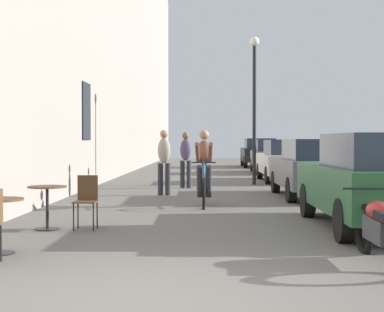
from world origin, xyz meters
TOP-DOWN VIEW (x-y plane):
  - ground_plane at (0.00, 0.00)m, footprint 88.00×88.00m
  - cafe_table_mid at (-2.18, 4.46)m, footprint 0.64×0.64m
  - cafe_chair_mid_toward_street at (-1.54, 4.54)m, footprint 0.38×0.38m
  - cyclist_on_bicycle at (0.37, 8.13)m, footprint 0.52×1.76m
  - pedestrian_near at (-0.73, 10.75)m, footprint 0.36×0.27m
  - pedestrian_mid at (-0.25, 13.31)m, footprint 0.35×0.25m
  - street_lamp at (1.97, 14.77)m, footprint 0.32×0.32m
  - parked_car_nearest at (3.25, 4.66)m, footprint 1.95×4.49m
  - parked_car_second at (3.18, 10.21)m, footprint 1.88×4.27m
  - parked_car_third at (3.21, 16.26)m, footprint 1.85×4.22m
  - parked_car_fourth at (3.30, 22.06)m, footprint 1.85×4.27m
  - parked_car_fifth at (3.19, 28.14)m, footprint 1.89×4.44m
  - parked_motorcycle at (2.56, 1.81)m, footprint 0.62×2.15m

SIDE VIEW (x-z plane):
  - ground_plane at x=0.00m, z-range 0.00..0.00m
  - parked_motorcycle at x=2.56m, z-range -0.05..0.86m
  - cafe_chair_mid_toward_street at x=-1.54m, z-range 0.07..0.96m
  - cafe_table_mid at x=-2.18m, z-range 0.16..0.88m
  - parked_car_third at x=3.21m, z-range 0.03..1.52m
  - parked_car_second at x=3.18m, z-range 0.03..1.53m
  - parked_car_fourth at x=3.30m, z-range 0.03..1.54m
  - cyclist_on_bicycle at x=0.37m, z-range -0.06..1.68m
  - parked_car_fifth at x=3.19m, z-range 0.03..1.60m
  - parked_car_nearest at x=3.25m, z-range 0.03..1.61m
  - pedestrian_mid at x=-0.25m, z-range 0.11..1.84m
  - pedestrian_near at x=-0.73m, z-range 0.11..1.87m
  - street_lamp at x=1.97m, z-range 0.66..5.56m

